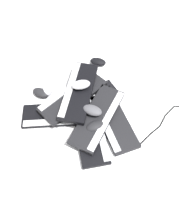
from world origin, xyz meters
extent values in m
plane|color=white|center=(0.00, 0.00, 0.00)|extent=(3.20, 3.20, 0.00)
cube|color=black|center=(0.20, -0.08, 0.01)|extent=(0.20, 0.45, 0.02)
cube|color=#B2B5BA|center=(0.15, -0.09, 0.03)|extent=(0.09, 0.42, 0.01)
cube|color=black|center=(0.07, 0.07, 0.01)|extent=(0.46, 0.26, 0.02)
cube|color=#B2B5BA|center=(0.09, 0.01, 0.03)|extent=(0.41, 0.15, 0.01)
cube|color=black|center=(-0.08, 0.01, 0.01)|extent=(0.46, 0.22, 0.02)
cube|color=silver|center=(-0.09, -0.04, 0.03)|extent=(0.42, 0.10, 0.01)
cube|color=black|center=(0.06, -0.12, 0.01)|extent=(0.17, 0.45, 0.02)
cube|color=#B2B5BA|center=(0.11, -0.12, 0.03)|extent=(0.06, 0.42, 0.01)
cube|color=black|center=(0.12, -0.07, 0.04)|extent=(0.40, 0.43, 0.02)
cube|color=silver|center=(0.16, -0.11, 0.06)|extent=(0.30, 0.34, 0.01)
cube|color=black|center=(0.01, 0.11, 0.04)|extent=(0.45, 0.36, 0.02)
cube|color=silver|center=(-0.02, 0.15, 0.06)|extent=(0.38, 0.25, 0.01)
cube|color=black|center=(0.05, 0.11, 0.07)|extent=(0.32, 0.46, 0.02)
cube|color=silver|center=(0.00, 0.14, 0.09)|extent=(0.21, 0.40, 0.01)
ellipsoid|color=black|center=(0.09, -0.13, 0.05)|extent=(0.12, 0.08, 0.04)
ellipsoid|color=#B7B7BC|center=(0.06, 0.13, 0.11)|extent=(0.11, 0.07, 0.04)
ellipsoid|color=#4C4C51|center=(0.09, -0.04, 0.08)|extent=(0.13, 0.12, 0.04)
ellipsoid|color=black|center=(-0.18, 0.20, 0.02)|extent=(0.13, 0.12, 0.04)
ellipsoid|color=#B7B7BC|center=(-0.13, 0.21, 0.02)|extent=(0.12, 0.13, 0.04)
ellipsoid|color=black|center=(0.24, 0.38, 0.02)|extent=(0.13, 0.11, 0.04)
cylinder|color=black|center=(0.12, -0.25, 0.00)|extent=(0.02, 0.08, 0.01)
cylinder|color=black|center=(0.10, -0.18, 0.00)|extent=(0.04, 0.07, 0.01)
cylinder|color=black|center=(0.09, -0.08, 0.00)|extent=(0.01, 0.12, 0.01)
cylinder|color=black|center=(0.05, 0.02, 0.00)|extent=(0.08, 0.10, 0.01)
cylinder|color=black|center=(0.02, 0.10, 0.00)|extent=(0.02, 0.06, 0.01)
cylinder|color=black|center=(0.01, 0.16, 0.00)|extent=(0.05, 0.05, 0.01)
sphere|color=black|center=(0.13, -0.29, 0.00)|extent=(0.01, 0.01, 0.01)
sphere|color=black|center=(0.12, -0.21, 0.00)|extent=(0.01, 0.01, 0.01)
sphere|color=black|center=(0.08, -0.14, 0.00)|extent=(0.01, 0.01, 0.01)
sphere|color=black|center=(0.09, -0.03, 0.00)|extent=(0.01, 0.01, 0.01)
sphere|color=black|center=(0.02, 0.07, 0.00)|extent=(0.01, 0.01, 0.01)
sphere|color=black|center=(0.03, 0.13, 0.00)|extent=(0.01, 0.01, 0.01)
sphere|color=black|center=(-0.01, 0.18, 0.00)|extent=(0.01, 0.01, 0.01)
cylinder|color=black|center=(0.34, -0.24, 0.00)|extent=(0.09, 0.06, 0.01)
cylinder|color=black|center=(0.42, -0.20, 0.00)|extent=(0.07, 0.04, 0.01)
cylinder|color=black|center=(0.48, -0.16, 0.00)|extent=(0.07, 0.07, 0.01)
cylinder|color=black|center=(0.55, -0.10, 0.00)|extent=(0.08, 0.06, 0.01)
sphere|color=black|center=(0.30, -0.27, 0.00)|extent=(0.01, 0.01, 0.01)
sphere|color=black|center=(0.39, -0.22, 0.00)|extent=(0.01, 0.01, 0.01)
sphere|color=black|center=(0.45, -0.19, 0.00)|extent=(0.01, 0.01, 0.01)
sphere|color=black|center=(0.51, -0.13, 0.00)|extent=(0.01, 0.01, 0.01)
sphere|color=black|center=(0.60, -0.08, 0.00)|extent=(0.01, 0.01, 0.01)
camera|label=1|loc=(-0.08, -0.69, 1.08)|focal=35.00mm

